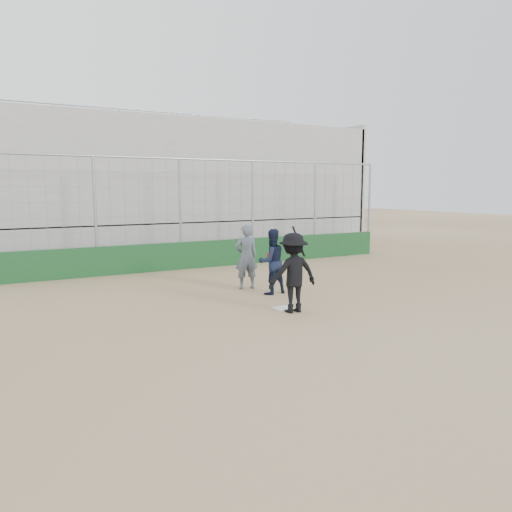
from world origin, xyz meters
TOP-DOWN VIEW (x-y plane):
  - ground at (0.00, 0.00)m, footprint 90.00×90.00m
  - home_plate at (0.00, 0.00)m, footprint 0.44×0.44m
  - backstop at (0.00, 7.00)m, footprint 18.10×0.25m
  - bleachers at (0.00, 11.95)m, footprint 20.25×6.70m
  - batter_at_plate at (0.03, -0.35)m, footprint 1.28×0.84m
  - catcher_crouched at (0.64, 1.63)m, footprint 0.96×0.78m
  - umpire at (0.38, 2.66)m, footprint 0.77×0.58m

SIDE VIEW (x-z plane):
  - ground at x=0.00m, z-range 0.00..0.00m
  - home_plate at x=0.00m, z-range 0.00..0.02m
  - catcher_crouched at x=0.64m, z-range 0.00..1.23m
  - umpire at x=0.38m, z-range 0.00..1.72m
  - batter_at_plate at x=0.03m, z-range -0.07..1.97m
  - backstop at x=0.00m, z-range -1.06..2.98m
  - bleachers at x=0.00m, z-range -0.57..6.41m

